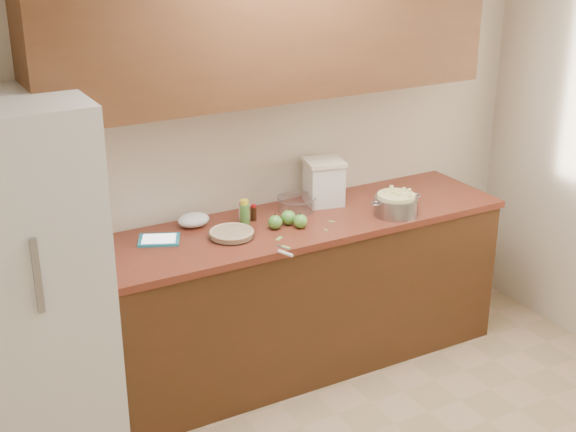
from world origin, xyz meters
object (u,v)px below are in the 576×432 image
pie (232,234)px  colander (396,205)px  flour_canister (324,181)px  tablet (159,240)px

pie → colander: colander is taller
pie → flour_canister: 0.74m
colander → tablet: 1.36m
pie → flour_canister: flour_canister is taller
tablet → pie: bearing=3.1°
colander → tablet: colander is taller
colander → flour_canister: (-0.26, 0.36, 0.08)m
pie → flour_canister: bearing=16.2°
flour_canister → tablet: flour_canister is taller
pie → flour_canister: size_ratio=0.93×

